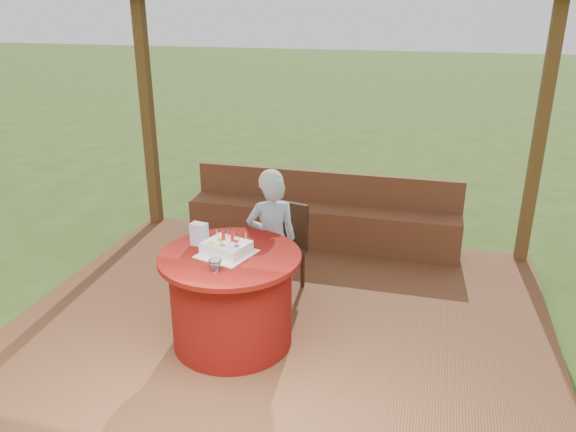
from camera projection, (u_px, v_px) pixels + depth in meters
The scene contains 10 objects.
ground at pixel (281, 334), 4.85m from camera, with size 60.00×60.00×0.00m, color #35531B.
deck at pixel (281, 328), 4.83m from camera, with size 4.50×4.00×0.12m, color brown.
pergola at pixel (279, 44), 3.99m from camera, with size 4.50×4.00×2.72m.
bench at pixel (322, 222), 6.26m from camera, with size 3.00×0.42×0.80m.
table at pixel (232, 298), 4.40m from camera, with size 1.09×1.09×0.77m.
chair at pixel (284, 244), 5.25m from camera, with size 0.45×0.45×0.83m.
elderly_woman at pixel (272, 237), 4.92m from camera, with size 0.52×0.44×1.25m.
birthday_cake at pixel (226, 248), 4.25m from camera, with size 0.46×0.46×0.17m.
gift_bag at pixel (199, 234), 4.40m from camera, with size 0.13×0.08×0.18m, color #EF9AD0.
drinking_glass at pixel (215, 265), 3.99m from camera, with size 0.10×0.10×0.09m, color white.
Camera 1 is at (1.13, -4.00, 2.69)m, focal length 35.00 mm.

